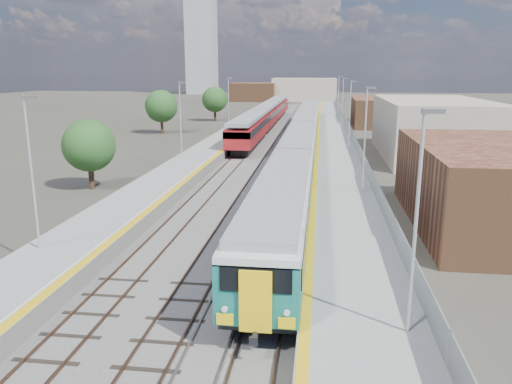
# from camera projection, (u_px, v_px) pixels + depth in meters

# --- Properties ---
(ground) EXTENTS (320.00, 320.00, 0.00)m
(ground) POSITION_uv_depth(u_px,v_px,m) (293.00, 147.00, 64.20)
(ground) COLOR #47443A
(ground) RESTS_ON ground
(ballast_bed) EXTENTS (10.50, 155.00, 0.06)m
(ballast_bed) POSITION_uv_depth(u_px,v_px,m) (277.00, 143.00, 66.88)
(ballast_bed) COLOR #565451
(ballast_bed) RESTS_ON ground
(tracks) EXTENTS (8.96, 160.00, 0.17)m
(tracks) POSITION_uv_depth(u_px,v_px,m) (283.00, 141.00, 68.40)
(tracks) COLOR #4C3323
(tracks) RESTS_ON ground
(platform_right) EXTENTS (4.70, 155.00, 8.52)m
(platform_right) POSITION_uv_depth(u_px,v_px,m) (334.00, 141.00, 65.81)
(platform_right) COLOR slate
(platform_right) RESTS_ON ground
(platform_left) EXTENTS (4.30, 155.00, 8.52)m
(platform_left) POSITION_uv_depth(u_px,v_px,m) (227.00, 139.00, 67.60)
(platform_left) COLOR slate
(platform_left) RESTS_ON ground
(buildings) EXTENTS (72.00, 185.50, 40.00)m
(buildings) POSITION_uv_depth(u_px,v_px,m) (250.00, 66.00, 149.23)
(buildings) COLOR brown
(buildings) RESTS_ON ground
(green_train) EXTENTS (3.03, 84.17, 3.33)m
(green_train) POSITION_uv_depth(u_px,v_px,m) (303.00, 135.00, 57.10)
(green_train) COLOR black
(green_train) RESTS_ON ground
(red_train) EXTENTS (3.05, 61.77, 3.85)m
(red_train) POSITION_uv_depth(u_px,v_px,m) (267.00, 115.00, 83.54)
(red_train) COLOR black
(red_train) RESTS_ON ground
(tree_a) EXTENTS (4.27, 4.27, 5.78)m
(tree_a) POSITION_uv_depth(u_px,v_px,m) (89.00, 146.00, 40.55)
(tree_a) COLOR #382619
(tree_a) RESTS_ON ground
(tree_b) EXTENTS (4.92, 4.92, 6.67)m
(tree_b) POSITION_uv_depth(u_px,v_px,m) (161.00, 106.00, 76.35)
(tree_b) COLOR #382619
(tree_b) RESTS_ON ground
(tree_c) EXTENTS (4.82, 4.82, 6.53)m
(tree_c) POSITION_uv_depth(u_px,v_px,m) (215.00, 100.00, 95.09)
(tree_c) COLOR #382619
(tree_c) RESTS_ON ground
(tree_d) EXTENTS (3.90, 3.90, 5.29)m
(tree_d) POSITION_uv_depth(u_px,v_px,m) (438.00, 116.00, 69.92)
(tree_d) COLOR #382619
(tree_d) RESTS_ON ground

